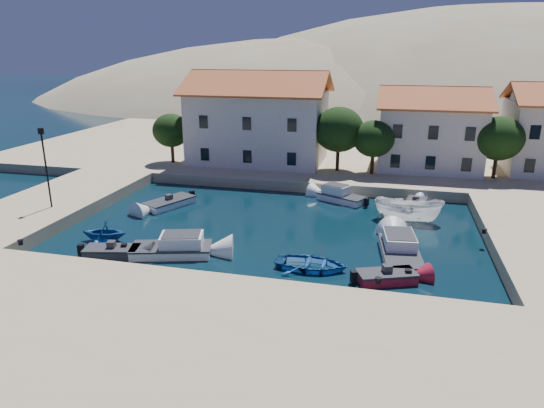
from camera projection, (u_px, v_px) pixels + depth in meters
The scene contains 20 objects.
ground at pixel (231, 290), 27.13m from camera, with size 400.00×400.00×0.00m, color black.
quay_south at pixel (187, 342), 21.43m from camera, with size 52.00×12.00×1.00m, color tan.
quay_west at pixel (53, 204), 40.55m from camera, with size 8.00×20.00×1.00m, color tan.
quay_north at pixel (340, 151), 61.66m from camera, with size 80.00×36.00×1.00m, color tan.
hills at pixel (431, 177), 143.88m from camera, with size 254.00×176.00×99.00m.
building_left at pixel (259, 116), 52.58m from camera, with size 14.70×9.45×9.70m.
building_mid at pixel (431, 127), 49.62m from camera, with size 10.50×8.40×8.30m.
trees at pixel (354, 134), 48.17m from camera, with size 37.30×5.30×6.45m.
lamppost at pixel (45, 160), 37.06m from camera, with size 0.35×0.25×6.22m.
bollards at pixel (294, 249), 29.72m from camera, with size 29.36×9.56×0.30m.
motorboat_grey_sw at pixel (112, 252), 31.48m from camera, with size 3.73×2.26×1.25m.
cabin_cruiser_south at pixel (171, 248), 31.68m from camera, with size 5.60×3.55×1.60m.
rowboat_south at pixel (311, 269), 29.77m from camera, with size 3.16×4.42×0.92m, color #1B5195.
motorboat_red_se at pixel (387, 277), 28.02m from camera, with size 3.68×2.65×1.25m.
cabin_cruiser_east at pixel (400, 252), 31.07m from camera, with size 2.99×5.94×1.60m.
boat_east at pixel (407, 221), 38.07m from camera, with size 1.99×5.29×2.04m, color white.
motorboat_white_ne at pixel (415, 205), 41.01m from camera, with size 2.21×3.65×1.25m.
rowboat_west at pixel (105, 241), 34.14m from camera, with size 2.68×3.10×1.63m, color #1B5195.
motorboat_white_west at pixel (169, 203), 41.50m from camera, with size 3.68×4.88×1.25m.
cabin_cruiser_north at pixel (341, 196), 42.78m from camera, with size 4.59×3.48×1.60m.
Camera 1 is at (8.08, -23.10, 12.87)m, focal length 32.00 mm.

